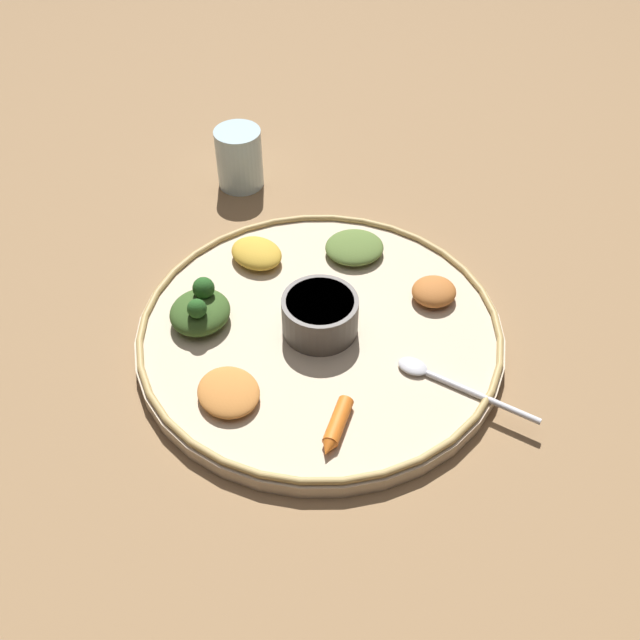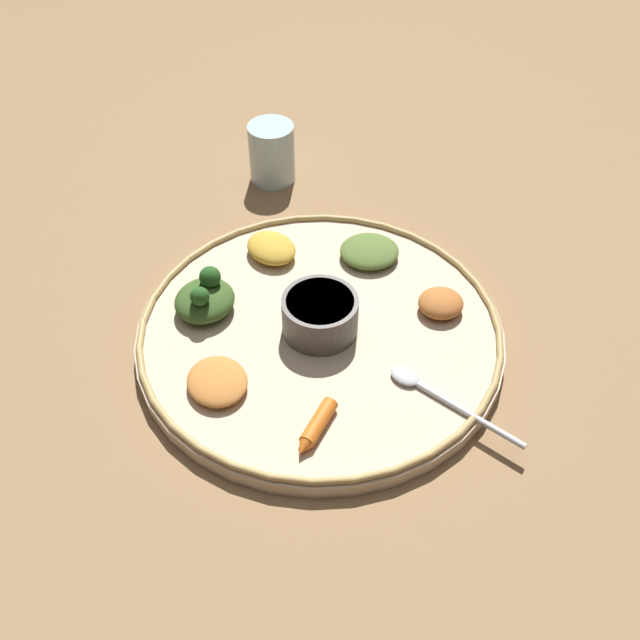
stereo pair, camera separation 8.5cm
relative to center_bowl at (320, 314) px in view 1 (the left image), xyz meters
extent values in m
plane|color=olive|center=(0.00, 0.00, -0.04)|extent=(2.40, 2.40, 0.00)
cylinder|color=#C6B293|center=(0.00, 0.00, -0.03)|extent=(0.43, 0.43, 0.02)
torus|color=tan|center=(0.00, 0.00, -0.02)|extent=(0.42, 0.42, 0.01)
cylinder|color=#4C4742|center=(0.00, 0.00, 0.00)|extent=(0.09, 0.09, 0.05)
cylinder|color=#99471E|center=(0.00, 0.00, 0.02)|extent=(0.08, 0.08, 0.01)
ellipsoid|color=silver|center=(0.02, -0.12, -0.02)|extent=(0.03, 0.04, 0.01)
cylinder|color=silver|center=(0.03, -0.20, -0.02)|extent=(0.02, 0.13, 0.01)
ellipsoid|color=#385623|center=(-0.08, 0.12, -0.01)|extent=(0.10, 0.09, 0.03)
sphere|color=#23511E|center=(-0.09, 0.11, 0.01)|extent=(0.02, 0.02, 0.02)
sphere|color=#23511E|center=(-0.06, 0.12, 0.01)|extent=(0.03, 0.03, 0.03)
cylinder|color=orange|center=(-0.10, -0.10, -0.02)|extent=(0.06, 0.04, 0.02)
cone|color=orange|center=(-0.13, -0.11, -0.02)|extent=(0.02, 0.02, 0.02)
ellipsoid|color=#B2662D|center=(0.13, -0.07, -0.01)|extent=(0.07, 0.07, 0.02)
ellipsoid|color=#C67A38|center=(-0.14, 0.01, -0.02)|extent=(0.08, 0.09, 0.02)
ellipsoid|color=gold|center=(0.04, 0.14, -0.01)|extent=(0.06, 0.07, 0.02)
ellipsoid|color=#567033|center=(0.13, 0.05, -0.01)|extent=(0.10, 0.10, 0.02)
cylinder|color=silver|center=(0.17, 0.29, 0.00)|extent=(0.07, 0.07, 0.09)
cylinder|color=tan|center=(0.17, 0.29, -0.03)|extent=(0.06, 0.06, 0.02)
camera|label=1|loc=(-0.46, -0.37, 0.60)|focal=41.47mm
camera|label=2|loc=(-0.40, -0.43, 0.60)|focal=41.47mm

